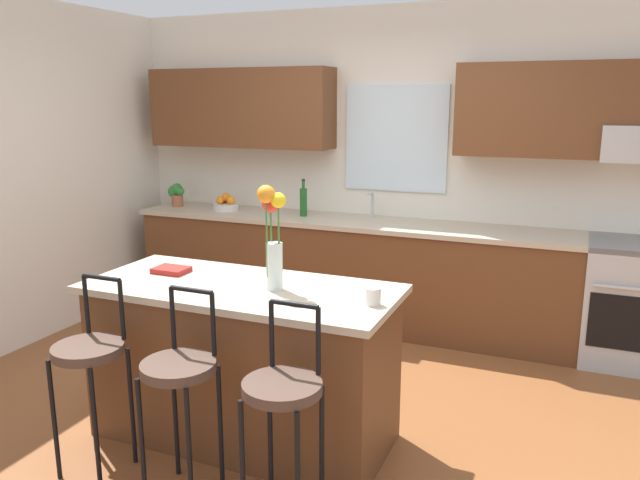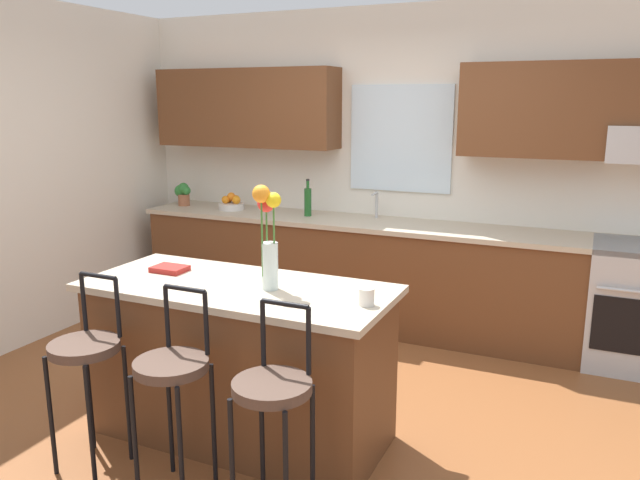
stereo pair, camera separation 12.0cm
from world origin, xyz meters
name	(u,v)px [view 2 (the right image)]	position (x,y,z in m)	size (l,w,h in m)	color
ground_plane	(299,415)	(0.00, 0.00, 0.00)	(14.00, 14.00, 0.00)	brown
wall_left	(23,175)	(-2.56, 0.30, 1.35)	(0.12, 4.60, 2.70)	silver
back_wall_assembly	(404,149)	(0.04, 1.98, 1.51)	(5.60, 0.50, 2.70)	silver
counter_run	(386,275)	(0.00, 1.70, 0.47)	(4.56, 0.64, 0.92)	brown
sink_faucet	(376,202)	(-0.16, 1.84, 1.06)	(0.02, 0.13, 0.23)	#B7BABC
oven_range	(632,306)	(1.88, 1.68, 0.46)	(0.60, 0.64, 0.92)	#B7BABC
kitchen_island	(239,361)	(-0.21, -0.34, 0.46)	(1.76, 0.78, 0.92)	brown
bar_stool_near	(86,355)	(-0.76, -0.94, 0.64)	(0.36, 0.36, 1.04)	black
bar_stool_middle	(173,374)	(-0.21, -0.94, 0.64)	(0.36, 0.36, 1.04)	black
bar_stool_far	(273,396)	(0.34, -0.94, 0.64)	(0.36, 0.36, 1.04)	black
flower_vase	(268,231)	(-0.01, -0.34, 1.24)	(0.15, 0.16, 0.58)	silver
mug_ceramic	(366,297)	(0.57, -0.38, 0.97)	(0.08, 0.08, 0.09)	silver
cookbook	(170,269)	(-0.72, -0.28, 0.94)	(0.20, 0.15, 0.03)	maroon
fruit_bowl_oranges	(232,204)	(-1.54, 1.70, 0.98)	(0.24, 0.24, 0.16)	silver
bottle_olive_oil	(308,201)	(-0.74, 1.70, 1.05)	(0.06, 0.06, 0.33)	#1E5923
potted_plant_small	(183,193)	(-2.09, 1.70, 1.04)	(0.18, 0.12, 0.22)	#9E5B3D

